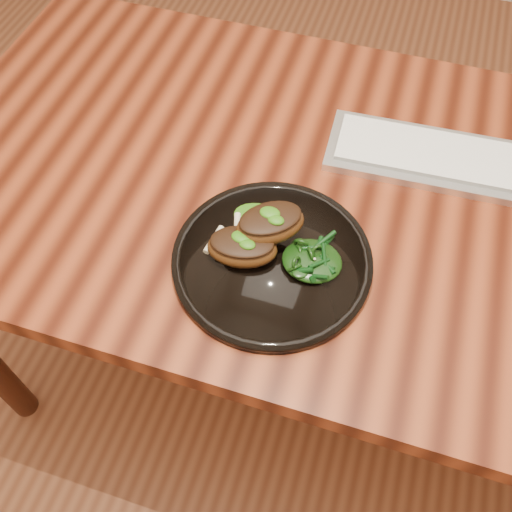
{
  "coord_description": "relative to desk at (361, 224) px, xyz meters",
  "views": [
    {
      "loc": [
        0.01,
        -0.66,
        1.49
      ],
      "look_at": [
        -0.14,
        -0.2,
        0.78
      ],
      "focal_mm": 40.0,
      "sensor_mm": 36.0,
      "label": 1
    }
  ],
  "objects": [
    {
      "name": "greens_heap",
      "position": [
        -0.06,
        -0.18,
        0.12
      ],
      "size": [
        0.09,
        0.09,
        0.03
      ],
      "color": "black",
      "rests_on": "plate"
    },
    {
      "name": "plate",
      "position": [
        -0.12,
        -0.19,
        0.09
      ],
      "size": [
        0.31,
        0.31,
        0.02
      ],
      "color": "black",
      "rests_on": "desk"
    },
    {
      "name": "lamb_chop_back",
      "position": [
        -0.13,
        -0.15,
        0.14
      ],
      "size": [
        0.13,
        0.12,
        0.05
      ],
      "color": "#48260D",
      "rests_on": "plate"
    },
    {
      "name": "herb_smear",
      "position": [
        -0.16,
        -0.12,
        0.1
      ],
      "size": [
        0.09,
        0.06,
        0.01
      ],
      "primitive_type": "ellipsoid",
      "color": "#1A4F08",
      "rests_on": "plate"
    },
    {
      "name": "keyboard",
      "position": [
        0.15,
        0.11,
        0.09
      ],
      "size": [
        0.48,
        0.17,
        0.02
      ],
      "color": "silver",
      "rests_on": "desk"
    },
    {
      "name": "lamb_chop_front",
      "position": [
        -0.16,
        -0.2,
        0.12
      ],
      "size": [
        0.12,
        0.09,
        0.05
      ],
      "color": "#48260D",
      "rests_on": "plate"
    },
    {
      "name": "desk",
      "position": [
        0.0,
        0.0,
        0.0
      ],
      "size": [
        1.6,
        0.8,
        0.75
      ],
      "color": "#361006",
      "rests_on": "ground"
    }
  ]
}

